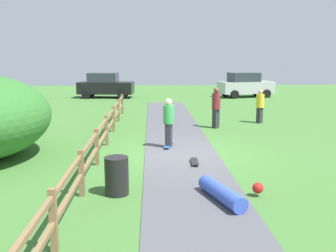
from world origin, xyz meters
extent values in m
plane|color=#427533|center=(0.00, 0.00, 0.00)|extent=(60.00, 60.00, 0.00)
cube|color=#515156|center=(0.00, 0.00, 0.01)|extent=(2.40, 28.00, 0.02)
cube|color=olive|center=(-2.60, -6.43, 0.55)|extent=(0.12, 0.12, 1.10)
cube|color=olive|center=(-2.60, -3.86, 0.55)|extent=(0.12, 0.12, 1.10)
cube|color=olive|center=(-2.60, -1.29, 0.55)|extent=(0.12, 0.12, 1.10)
cube|color=olive|center=(-2.60, 1.29, 0.55)|extent=(0.12, 0.12, 1.10)
cube|color=olive|center=(-2.60, 3.86, 0.55)|extent=(0.12, 0.12, 1.10)
cube|color=olive|center=(-2.60, 6.43, 0.55)|extent=(0.12, 0.12, 1.10)
cube|color=olive|center=(-2.60, 9.00, 0.55)|extent=(0.12, 0.12, 1.10)
cube|color=olive|center=(-2.60, 0.00, 0.50)|extent=(0.08, 18.00, 0.09)
cube|color=olive|center=(-2.60, 0.00, 0.95)|extent=(0.08, 18.00, 0.09)
cylinder|color=black|center=(-1.80, -3.78, 0.45)|extent=(0.56, 0.56, 0.90)
cube|color=#265999|center=(-0.37, 0.78, 0.09)|extent=(0.40, 0.82, 0.02)
cylinder|color=silver|center=(-0.37, 1.07, 0.05)|extent=(0.04, 0.07, 0.06)
cylinder|color=silver|center=(-0.23, 1.03, 0.05)|extent=(0.04, 0.07, 0.06)
cylinder|color=silver|center=(-0.52, 0.53, 0.05)|extent=(0.04, 0.07, 0.06)
cylinder|color=silver|center=(-0.37, 0.49, 0.05)|extent=(0.04, 0.07, 0.06)
cube|color=#2D2D33|center=(-0.37, 0.78, 0.49)|extent=(0.28, 0.36, 0.77)
cylinder|color=green|center=(-0.37, 0.78, 1.20)|extent=(0.47, 0.47, 0.64)
sphere|color=beige|center=(-0.37, 0.78, 1.63)|extent=(0.23, 0.23, 0.23)
cylinder|color=blue|center=(0.57, -4.35, 0.20)|extent=(0.85, 1.68, 0.36)
sphere|color=red|center=(1.47, -4.06, 0.20)|extent=(0.26, 0.26, 0.26)
cube|color=black|center=(0.31, -1.33, 0.09)|extent=(0.23, 0.81, 0.02)
cylinder|color=silver|center=(0.24, -1.05, 0.05)|extent=(0.03, 0.06, 0.06)
cylinder|color=silver|center=(0.39, -1.05, 0.05)|extent=(0.03, 0.06, 0.06)
cylinder|color=silver|center=(0.22, -1.61, 0.05)|extent=(0.03, 0.06, 0.06)
cylinder|color=silver|center=(0.37, -1.61, 0.05)|extent=(0.03, 0.06, 0.06)
cube|color=#2D2D33|center=(4.26, 5.69, 0.38)|extent=(0.36, 0.37, 0.76)
cylinder|color=yellow|center=(4.26, 5.69, 1.08)|extent=(0.54, 0.54, 0.63)
sphere|color=tan|center=(4.26, 5.69, 1.51)|extent=(0.23, 0.23, 0.23)
cube|color=#2D2D33|center=(1.92, 4.46, 0.43)|extent=(0.36, 0.37, 0.86)
cylinder|color=maroon|center=(1.92, 4.46, 1.22)|extent=(0.54, 0.54, 0.72)
sphere|color=brown|center=(1.92, 4.46, 1.70)|extent=(0.26, 0.26, 0.26)
cube|color=black|center=(-4.45, 17.45, 0.77)|extent=(4.34, 2.07, 0.90)
cube|color=#2D333D|center=(-4.65, 17.47, 1.57)|extent=(2.33, 1.75, 0.70)
cylinder|color=black|center=(-3.03, 18.20, 0.32)|extent=(0.66, 0.30, 0.64)
cylinder|color=black|center=(-3.19, 16.45, 0.32)|extent=(0.66, 0.30, 0.64)
cylinder|color=black|center=(-5.72, 18.45, 0.32)|extent=(0.66, 0.30, 0.64)
cylinder|color=black|center=(-5.88, 16.69, 0.32)|extent=(0.66, 0.30, 0.64)
cube|color=#B7B7BC|center=(6.49, 17.45, 0.77)|extent=(4.46, 2.55, 0.90)
cube|color=#2D333D|center=(6.29, 17.41, 1.57)|extent=(2.48, 1.99, 0.70)
cylinder|color=black|center=(7.62, 18.59, 0.32)|extent=(0.68, 0.37, 0.64)
cylinder|color=black|center=(7.99, 16.87, 0.32)|extent=(0.68, 0.37, 0.64)
cylinder|color=black|center=(4.98, 18.02, 0.32)|extent=(0.68, 0.37, 0.64)
cylinder|color=black|center=(5.36, 16.30, 0.32)|extent=(0.68, 0.37, 0.64)
camera|label=1|loc=(-0.99, -12.39, 3.21)|focal=40.94mm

